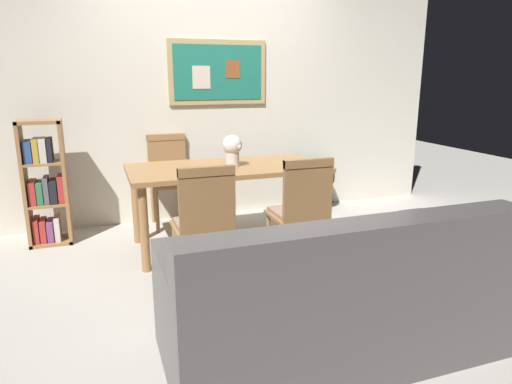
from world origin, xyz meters
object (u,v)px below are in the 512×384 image
dining_table (227,176)px  dining_chair_far_left (169,172)px  potted_ivy (318,180)px  tv_remote (291,161)px  leather_couch (335,303)px  dining_chair_near_right (302,206)px  bookshelf (46,187)px  flower_vase (232,148)px  dining_chair_near_left (204,217)px

dining_table → dining_chair_far_left: 0.89m
potted_ivy → tv_remote: tv_remote is taller
leather_couch → dining_chair_near_right: bearing=74.6°
leather_couch → tv_remote: size_ratio=11.11×
bookshelf → flower_vase: size_ratio=4.12×
dining_chair_far_left → bookshelf: 1.15m
dining_chair_near_right → dining_table: bearing=115.5°
dining_chair_near_left → bookshelf: bookshelf is taller
potted_ivy → tv_remote: 1.13m
dining_chair_near_left → potted_ivy: bearing=42.7°
dining_chair_near_left → dining_chair_far_left: (0.01, 1.60, 0.00)m
dining_chair_near_left → tv_remote: dining_chair_near_left is taller
dining_table → potted_ivy: size_ratio=2.74×
leather_couch → bookshelf: bearing=123.5°
dining_chair_near_left → bookshelf: (-1.12, 1.39, -0.01)m
dining_chair_far_left → potted_ivy: size_ratio=1.49×
dining_table → bookshelf: bookshelf is taller
bookshelf → potted_ivy: 2.80m
dining_chair_near_right → dining_chair_near_left: size_ratio=1.00×
dining_table → flower_vase: bearing=-47.5°
bookshelf → tv_remote: (2.10, -0.65, 0.21)m
dining_chair_near_left → flower_vase: flower_vase is taller
dining_chair_near_right → bookshelf: 2.31m
dining_chair_near_right → bookshelf: size_ratio=0.82×
dining_chair_far_left → leather_couch: bearing=-80.1°
dining_table → dining_chair_near_left: 0.89m
dining_table → leather_couch: (0.08, -1.80, -0.33)m
dining_chair_near_right → potted_ivy: bearing=58.7°
bookshelf → potted_ivy: bookshelf is taller
dining_chair_far_left → dining_chair_near_left: bearing=-90.5°
dining_chair_near_right → dining_chair_near_left: bearing=-177.4°
dining_table → dining_chair_far_left: dining_chair_far_left is taller
dining_chair_near_left → dining_chair_far_left: same height
potted_ivy → flower_vase: 1.57m
flower_vase → dining_chair_far_left: bearing=116.3°
dining_chair_far_left → tv_remote: (0.97, -0.86, 0.20)m
tv_remote → dining_chair_far_left: bearing=138.5°
dining_chair_far_left → dining_chair_near_right: bearing=-64.6°
dining_chair_near_left → flower_vase: bearing=60.1°
dining_table → bookshelf: size_ratio=1.50×
dining_chair_near_left → bookshelf: bearing=128.8°
dining_table → dining_chair_near_left: (-0.39, -0.79, -0.10)m
potted_ivy → dining_chair_far_left: bearing=178.1°
dining_chair_near_right → potted_ivy: size_ratio=1.49×
dining_chair_near_left → tv_remote: (0.98, 0.74, 0.20)m
dining_chair_near_left → dining_chair_far_left: size_ratio=1.00×
leather_couch → dining_chair_far_left: bearing=99.9°
leather_couch → flower_vase: size_ratio=6.65×
dining_table → flower_vase: flower_vase is taller
dining_chair_near_left → leather_couch: size_ratio=0.51×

